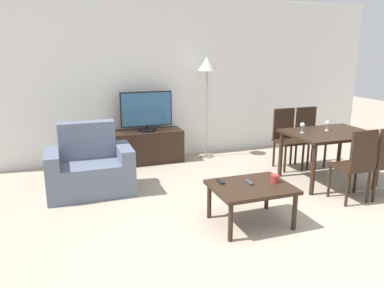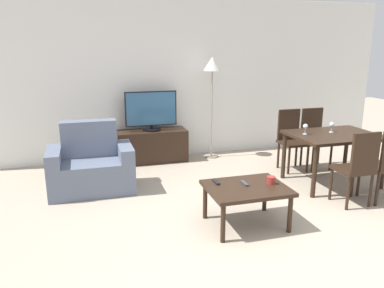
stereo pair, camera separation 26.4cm
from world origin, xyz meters
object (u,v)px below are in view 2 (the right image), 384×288
at_px(coffee_table, 246,191).
at_px(cup_white_near, 271,180).
at_px(wine_glass_left, 305,127).
at_px(wine_glass_center, 332,125).
at_px(dining_chair_near, 358,165).
at_px(dining_chair_far_left, 291,137).
at_px(dining_table, 334,140).
at_px(floor_lamp, 212,72).
at_px(tv, 151,111).
at_px(armchair, 91,167).
at_px(remote_secondary, 245,183).
at_px(tv_stand, 152,146).
at_px(dining_chair_far, 314,135).
at_px(remote_primary, 216,182).

distance_m(coffee_table, cup_white_near, 0.30).
distance_m(wine_glass_left, wine_glass_center, 0.42).
relative_size(dining_chair_near, wine_glass_left, 6.45).
bearing_deg(cup_white_near, dining_chair_far_left, 53.31).
bearing_deg(dining_chair_far_left, dining_table, -74.53).
bearing_deg(cup_white_near, floor_lamp, 85.34).
height_order(dining_table, dining_chair_far_left, dining_chair_far_left).
relative_size(dining_table, floor_lamp, 0.69).
bearing_deg(dining_table, tv, 142.04).
relative_size(tv, wine_glass_left, 5.84).
relative_size(armchair, wine_glass_center, 7.51).
height_order(dining_chair_near, wine_glass_center, dining_chair_near).
xyz_separation_m(floor_lamp, wine_glass_left, (0.79, -1.63, -0.66)).
bearing_deg(remote_secondary, dining_table, 24.91).
relative_size(dining_table, dining_chair_near, 1.27).
distance_m(tv_stand, dining_chair_far, 2.66).
height_order(floor_lamp, remote_secondary, floor_lamp).
bearing_deg(dining_chair_near, remote_secondary, -178.89).
distance_m(dining_chair_far_left, wine_glass_center, 0.76).
xyz_separation_m(tv_stand, dining_chair_far, (2.45, -1.00, 0.25)).
relative_size(armchair, remote_primary, 7.31).
xyz_separation_m(tv_stand, remote_secondary, (0.56, -2.54, 0.19)).
distance_m(remote_secondary, cup_white_near, 0.29).
relative_size(dining_table, remote_primary, 7.96).
height_order(dining_chair_far_left, wine_glass_left, dining_chair_far_left).
height_order(floor_lamp, remote_primary, floor_lamp).
height_order(remote_secondary, cup_white_near, cup_white_near).
relative_size(coffee_table, remote_secondary, 5.69).
xyz_separation_m(tv_stand, tv, (0.00, -0.00, 0.60)).
height_order(coffee_table, remote_secondary, remote_secondary).
bearing_deg(floor_lamp, armchair, -153.26).
relative_size(dining_chair_near, dining_chair_far_left, 1.00).
xyz_separation_m(tv_stand, coffee_table, (0.55, -2.61, 0.12)).
relative_size(armchair, wine_glass_left, 7.51).
height_order(dining_table, dining_chair_near, dining_chair_near).
distance_m(dining_table, dining_chair_far_left, 0.79).
height_order(tv, dining_chair_near, tv).
distance_m(tv_stand, remote_primary, 2.43).
xyz_separation_m(dining_chair_far_left, remote_secondary, (-1.48, -1.54, -0.06)).
bearing_deg(tv, tv_stand, 90.00).
xyz_separation_m(tv_stand, cup_white_near, (0.84, -2.61, 0.22)).
relative_size(tv, dining_table, 0.71).
distance_m(coffee_table, dining_chair_far, 2.49).
xyz_separation_m(cup_white_near, wine_glass_left, (1.00, 0.95, 0.34)).
bearing_deg(tv, dining_chair_far, -22.11).
height_order(dining_chair_far_left, cup_white_near, dining_chair_far_left).
bearing_deg(dining_chair_far, coffee_table, -139.82).
relative_size(floor_lamp, wine_glass_center, 11.86).
bearing_deg(dining_chair_near, floor_lamp, 111.80).
bearing_deg(tv, cup_white_near, -72.22).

